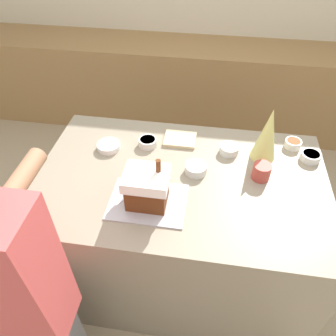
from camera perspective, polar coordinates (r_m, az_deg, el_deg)
name	(u,v)px	position (r m, az deg, el deg)	size (l,w,h in m)	color
ground_plane	(178,268)	(2.51, 1.68, -16.94)	(12.00, 12.00, 0.00)	tan
back_cabinet_block	(202,87)	(3.58, 5.88, 13.82)	(6.00, 0.60, 0.88)	#9E7547
kitchen_island	(179,229)	(2.12, 1.93, -10.62)	(1.58, 0.98, 0.92)	gray
baking_tray	(148,202)	(1.65, -3.53, -5.88)	(0.38, 0.29, 0.01)	#B2B2BC
gingerbread_house	(147,187)	(1.57, -3.67, -3.37)	(0.21, 0.18, 0.25)	#5B2D14
decorative_tree	(268,134)	(1.88, 16.95, 5.65)	(0.14, 0.14, 0.32)	#DBD675
candy_bowl_far_right	(196,168)	(1.79, 4.88, -0.06)	(0.12, 0.12, 0.05)	silver
candy_bowl_front_corner	(311,156)	(2.03, 23.60, 1.91)	(0.11, 0.11, 0.04)	white
candy_bowl_far_left	(229,149)	(1.94, 10.60, 3.27)	(0.11, 0.11, 0.05)	silver
candy_bowl_near_tray_left	(293,143)	(2.09, 20.93, 4.01)	(0.10, 0.10, 0.05)	white
candy_bowl_near_tray_right	(109,146)	(1.97, -10.27, 3.81)	(0.14, 0.14, 0.04)	white
candy_bowl_behind_tray	(148,142)	(1.96, -3.55, 4.56)	(0.11, 0.11, 0.05)	silver
cookbook	(180,139)	(2.01, 2.11, 5.02)	(0.19, 0.15, 0.02)	#CCB78C
mug	(261,172)	(1.81, 15.96, -0.61)	(0.10, 0.10, 0.09)	#B24238
person	(17,306)	(1.53, -24.74, -21.01)	(0.45, 0.56, 1.70)	slate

